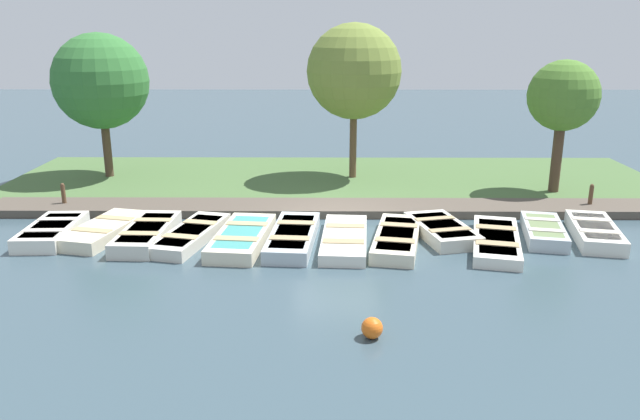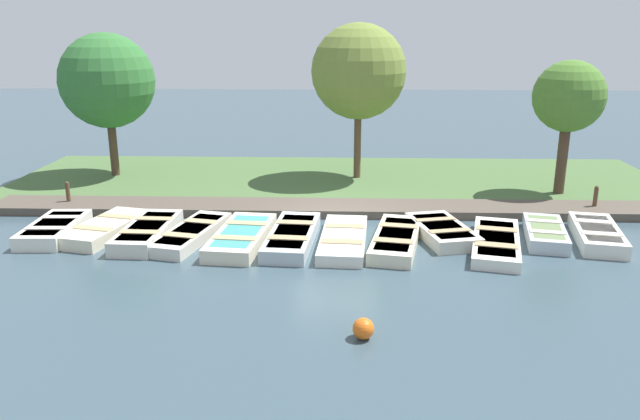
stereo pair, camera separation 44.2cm
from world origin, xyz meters
name	(u,v)px [view 2 (the right image)]	position (x,y,z in m)	size (l,w,h in m)	color
ground_plane	(337,223)	(0.00, 0.00, 0.00)	(80.00, 80.00, 0.00)	#384C56
shore_bank	(338,181)	(-5.00, 0.00, 0.06)	(8.00, 24.00, 0.12)	#476638
dock_walkway	(338,208)	(-1.18, 0.00, 0.13)	(1.54, 21.78, 0.25)	#51473D
rowboat_0	(54,229)	(1.41, -7.87, 0.21)	(2.71, 1.28, 0.42)	silver
rowboat_1	(106,228)	(1.23, -6.48, 0.19)	(3.20, 1.84, 0.38)	beige
rowboat_2	(148,232)	(1.57, -5.20, 0.21)	(3.17, 1.22, 0.42)	beige
rowboat_3	(191,234)	(1.58, -4.00, 0.17)	(3.45, 1.73, 0.35)	beige
rowboat_4	(241,237)	(1.84, -2.57, 0.19)	(3.45, 1.58, 0.39)	beige
rowboat_5	(292,236)	(1.77, -1.21, 0.19)	(3.53, 1.41, 0.39)	#B2BCC1
rowboat_6	(343,239)	(1.86, 0.17, 0.16)	(3.50, 1.39, 0.33)	silver
rowboat_7	(396,239)	(1.87, 1.57, 0.18)	(3.54, 1.73, 0.37)	beige
rowboat_8	(442,231)	(1.17, 2.90, 0.19)	(2.93, 1.84, 0.38)	beige
rowboat_9	(496,242)	(1.97, 4.20, 0.16)	(3.73, 1.96, 0.33)	silver
rowboat_10	(545,233)	(1.25, 5.70, 0.19)	(2.75, 1.51, 0.39)	#B2BCC1
rowboat_11	(597,234)	(1.35, 7.06, 0.21)	(3.07, 1.66, 0.42)	silver
mooring_post_near	(68,195)	(-1.27, -8.59, 0.45)	(0.13, 0.13, 0.90)	brown
mooring_post_far	(595,200)	(-1.27, 7.99, 0.45)	(0.13, 0.13, 0.90)	brown
buoy	(363,329)	(7.06, 0.53, 0.21)	(0.41, 0.41, 0.41)	orange
park_tree_far_left	(107,81)	(-5.49, -8.56, 3.67)	(3.48, 3.48, 5.42)	#4C3828
park_tree_left	(359,72)	(-5.41, 0.71, 4.03)	(3.44, 3.44, 5.76)	brown
park_tree_center	(569,98)	(-3.33, 7.57, 3.36)	(2.35, 2.35, 4.58)	#4C3828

